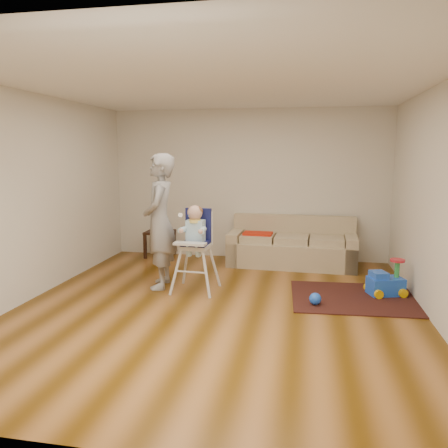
% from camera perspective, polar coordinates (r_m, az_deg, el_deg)
% --- Properties ---
extents(ground, '(5.50, 5.50, 0.00)m').
position_cam_1_polar(ground, '(5.57, -0.78, -10.87)').
color(ground, '#4F2F06').
rests_on(ground, ground).
extents(room_envelope, '(5.04, 5.52, 2.72)m').
position_cam_1_polar(room_envelope, '(5.74, 0.23, 8.85)').
color(room_envelope, beige).
rests_on(room_envelope, ground).
extents(sofa, '(2.18, 0.97, 0.83)m').
position_cam_1_polar(sofa, '(7.58, 8.84, -2.30)').
color(sofa, tan).
rests_on(sofa, ground).
extents(side_table, '(0.49, 0.49, 0.49)m').
position_cam_1_polar(side_table, '(8.24, -8.36, -2.56)').
color(side_table, black).
rests_on(side_table, ground).
extents(area_rug, '(1.85, 1.43, 0.01)m').
position_cam_1_polar(area_rug, '(6.17, 17.28, -9.20)').
color(area_rug, black).
rests_on(area_rug, ground).
extents(ride_on_toy, '(0.53, 0.44, 0.49)m').
position_cam_1_polar(ride_on_toy, '(6.34, 20.41, -6.49)').
color(ride_on_toy, blue).
rests_on(ride_on_toy, area_rug).
extents(toy_ball, '(0.15, 0.15, 0.15)m').
position_cam_1_polar(toy_ball, '(5.72, 11.83, -9.54)').
color(toy_ball, blue).
rests_on(toy_ball, area_rug).
extents(high_chair, '(0.59, 0.59, 1.22)m').
position_cam_1_polar(high_chair, '(6.09, -3.76, -3.37)').
color(high_chair, silver).
rests_on(high_chair, ground).
extents(adult, '(0.58, 0.77, 1.91)m').
position_cam_1_polar(adult, '(6.25, -8.38, 0.32)').
color(adult, '#939396').
rests_on(adult, ground).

